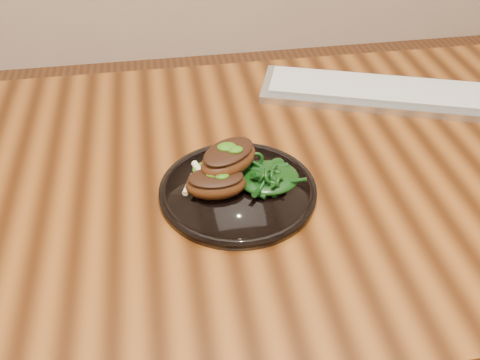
% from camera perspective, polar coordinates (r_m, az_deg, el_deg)
% --- Properties ---
extents(desk, '(1.60, 0.80, 0.75)m').
position_cam_1_polar(desk, '(0.97, 4.13, -2.48)').
color(desk, '#341706').
rests_on(desk, ground).
extents(plate, '(0.25, 0.25, 0.02)m').
position_cam_1_polar(plate, '(0.86, -0.23, -1.12)').
color(plate, black).
rests_on(plate, desk).
extents(lamb_chop_front, '(0.10, 0.07, 0.04)m').
position_cam_1_polar(lamb_chop_front, '(0.83, -2.64, -0.32)').
color(lamb_chop_front, '#49230E').
rests_on(lamb_chop_front, plate).
extents(lamb_chop_back, '(0.12, 0.12, 0.05)m').
position_cam_1_polar(lamb_chop_back, '(0.85, -1.28, 2.35)').
color(lamb_chop_back, '#49230E').
rests_on(lamb_chop_back, plate).
extents(herb_smear, '(0.07, 0.05, 0.00)m').
position_cam_1_polar(herb_smear, '(0.89, -2.80, 1.29)').
color(herb_smear, '#1B4D08').
rests_on(herb_smear, plate).
extents(greens_heap, '(0.10, 0.09, 0.04)m').
position_cam_1_polar(greens_heap, '(0.85, 3.00, 0.63)').
color(greens_heap, black).
rests_on(greens_heap, plate).
extents(keyboard, '(0.49, 0.29, 0.02)m').
position_cam_1_polar(keyboard, '(1.15, 14.30, 9.11)').
color(keyboard, '#B8BBBD').
rests_on(keyboard, desk).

